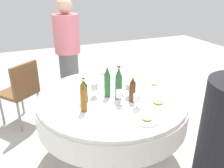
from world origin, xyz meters
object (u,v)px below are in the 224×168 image
(bottle_brown_west, at_px, (133,90))
(wine_glass_mid, at_px, (137,98))
(bottle_green_front, at_px, (107,82))
(wine_glass_inner, at_px, (120,95))
(bottle_green_rear, at_px, (119,84))
(person_rear, at_px, (68,57))
(plate_right, at_px, (146,119))
(wine_glass_south, at_px, (94,87))
(dining_table, at_px, (112,108))
(wine_glass_near, at_px, (104,65))
(bottle_dark_green_near, at_px, (84,91))
(wine_glass_west, at_px, (129,87))
(plate_south, at_px, (158,103))
(chair_inner, at_px, (21,89))
(plate_north, at_px, (154,84))
(bottle_amber_outer, at_px, (83,97))

(bottle_brown_west, height_order, wine_glass_mid, bottle_brown_west)
(bottle_green_front, height_order, wine_glass_inner, bottle_green_front)
(bottle_green_rear, xyz_separation_m, wine_glass_inner, (0.13, -0.04, -0.05))
(person_rear, bearing_deg, plate_right, -90.03)
(wine_glass_south, bearing_deg, wine_glass_mid, 37.33)
(bottle_green_front, bearing_deg, bottle_green_rear, 45.54)
(dining_table, xyz_separation_m, wine_glass_inner, (0.21, -0.01, 0.25))
(plate_right, bearing_deg, wine_glass_mid, 173.11)
(bottle_green_rear, height_order, wine_glass_near, bottle_green_rear)
(bottle_dark_green_near, distance_m, wine_glass_west, 0.44)
(wine_glass_inner, xyz_separation_m, plate_south, (0.13, 0.33, -0.09))
(wine_glass_south, bearing_deg, chair_inner, -146.26)
(bottle_green_front, bearing_deg, bottle_dark_green_near, -82.94)
(bottle_green_front, height_order, plate_south, bottle_green_front)
(wine_glass_near, distance_m, wine_glass_inner, 0.84)
(plate_right, relative_size, chair_inner, 0.25)
(bottle_brown_west, relative_size, wine_glass_near, 1.77)
(wine_glass_inner, height_order, plate_right, wine_glass_inner)
(plate_south, bearing_deg, bottle_green_rear, -132.15)
(wine_glass_west, distance_m, chair_inner, 1.53)
(plate_north, bearing_deg, wine_glass_south, -89.46)
(wine_glass_mid, height_order, wine_glass_south, wine_glass_south)
(wine_glass_south, bearing_deg, plate_right, 23.37)
(dining_table, height_order, bottle_amber_outer, bottle_amber_outer)
(plate_north, bearing_deg, person_rear, -147.59)
(plate_south, bearing_deg, wine_glass_south, -128.06)
(wine_glass_near, xyz_separation_m, wine_glass_inner, (0.82, -0.16, 0.00))
(bottle_green_rear, xyz_separation_m, wine_glass_near, (-0.70, 0.11, -0.05))
(bottle_green_front, distance_m, plate_south, 0.51)
(bottle_dark_green_near, xyz_separation_m, wine_glass_south, (-0.07, 0.12, -0.01))
(wine_glass_west, distance_m, wine_glass_south, 0.34)
(person_rear, bearing_deg, bottle_green_front, -92.41)
(chair_inner, bearing_deg, wine_glass_inner, -95.24)
(wine_glass_inner, bearing_deg, chair_inner, -146.52)
(bottle_dark_green_near, distance_m, person_rear, 1.17)
(wine_glass_mid, relative_size, chair_inner, 0.15)
(bottle_green_rear, height_order, bottle_brown_west, bottle_green_rear)
(wine_glass_near, height_order, wine_glass_mid, wine_glass_near)
(bottle_brown_west, xyz_separation_m, plate_right, (0.35, -0.05, -0.11))
(bottle_dark_green_near, bearing_deg, bottle_amber_outer, -17.21)
(bottle_green_front, distance_m, wine_glass_inner, 0.22)
(wine_glass_mid, relative_size, person_rear, 0.08)
(bottle_brown_west, bearing_deg, bottle_dark_green_near, -110.47)
(chair_inner, bearing_deg, plate_right, -98.54)
(bottle_amber_outer, bearing_deg, person_rear, 172.88)
(wine_glass_south, xyz_separation_m, plate_south, (0.38, 0.48, -0.09))
(wine_glass_near, height_order, plate_right, wine_glass_near)
(wine_glass_west, relative_size, plate_north, 0.69)
(plate_south, bearing_deg, wine_glass_inner, -111.66)
(dining_table, relative_size, bottle_brown_west, 5.85)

